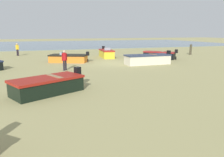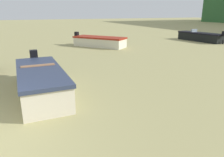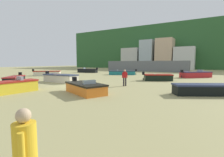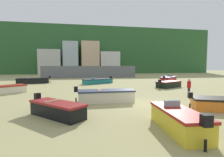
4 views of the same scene
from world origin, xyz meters
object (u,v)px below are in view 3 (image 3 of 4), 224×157
object	(u,v)px
boat_black_5	(158,77)
boat_cream_7	(61,78)
boat_red_3	(196,74)
boat_cream_6	(47,73)
boat_black_9	(212,89)
boat_orange_4	(85,88)
boat_yellow_0	(12,87)
boat_black_8	(88,71)
boat_teal_1	(122,73)
beach_walker_foreground	(25,151)
beach_walker_distant	(125,76)
boat_black_2	(15,80)

from	to	relation	value
boat_black_5	boat_cream_7	size ratio (longest dim) A/B	0.83
boat_red_3	boat_black_5	world-z (taller)	boat_red_3
boat_cream_6	boat_black_9	bearing A→B (deg)	37.58
boat_orange_4	boat_black_9	distance (m)	9.12
boat_yellow_0	boat_cream_7	bearing A→B (deg)	112.54
boat_yellow_0	boat_black_8	world-z (taller)	boat_yellow_0
boat_teal_1	beach_walker_foreground	distance (m)	28.52
boat_orange_4	beach_walker_distant	xyz separation A→B (m)	(0.91, 4.93, 0.56)
boat_teal_1	boat_black_2	size ratio (longest dim) A/B	1.49
boat_cream_6	beach_walker_distant	xyz separation A→B (m)	(17.55, -4.71, 0.53)
beach_walker_foreground	beach_walker_distant	world-z (taller)	same
boat_black_9	boat_cream_6	bearing A→B (deg)	48.33
boat_teal_1	beach_walker_foreground	size ratio (longest dim) A/B	3.15
boat_black_2	beach_walker_distant	size ratio (longest dim) A/B	2.12
boat_cream_6	boat_red_3	bearing A→B (deg)	71.87
boat_black_2	boat_cream_6	bearing A→B (deg)	-98.49
beach_walker_foreground	boat_black_9	bearing A→B (deg)	119.85
boat_red_3	beach_walker_distant	distance (m)	14.85
boat_black_5	boat_black_8	world-z (taller)	boat_black_8
boat_orange_4	boat_black_5	xyz separation A→B (m)	(2.46, 11.45, 0.02)
boat_red_3	boat_cream_7	xyz separation A→B (m)	(-13.38, -14.78, 0.01)
boat_cream_7	beach_walker_distant	bearing A→B (deg)	96.36
boat_black_8	boat_teal_1	bearing A→B (deg)	-109.40
boat_cream_7	beach_walker_distant	distance (m)	7.97
beach_walker_distant	boat_orange_4	bearing A→B (deg)	45.13
boat_cream_6	boat_black_2	bearing A→B (deg)	-4.92
boat_black_2	boat_cream_6	xyz separation A→B (m)	(-6.36, 9.17, -0.00)
boat_black_2	boat_black_9	bearing A→B (deg)	147.63
boat_black_8	boat_black_9	world-z (taller)	boat_black_8
boat_black_2	boat_black_8	distance (m)	20.58
boat_red_3	boat_orange_4	world-z (taller)	boat_red_3
boat_yellow_0	boat_orange_4	bearing A→B (deg)	34.17
boat_yellow_0	boat_black_9	world-z (taller)	boat_yellow_0
boat_black_5	boat_black_2	bearing A→B (deg)	-76.10
boat_orange_4	boat_black_9	bearing A→B (deg)	139.84
boat_yellow_0	boat_red_3	bearing A→B (deg)	67.18
boat_black_9	boat_teal_1	bearing A→B (deg)	16.40
boat_orange_4	boat_black_8	bearing A→B (deg)	-117.74
boat_cream_6	boat_cream_7	size ratio (longest dim) A/B	0.96
boat_black_2	boat_black_8	xyz separation A→B (m)	(-5.80, 19.75, 0.01)
boat_cream_7	boat_black_8	world-z (taller)	boat_cream_7
boat_cream_6	boat_black_9	xyz separation A→B (m)	(24.83, -5.62, -0.03)
boat_yellow_0	boat_black_8	xyz separation A→B (m)	(-11.21, 22.94, -0.04)
boat_teal_1	boat_cream_7	distance (m)	14.15
boat_cream_6	beach_walker_foreground	world-z (taller)	beach_walker_foreground
beach_walker_foreground	boat_orange_4	bearing A→B (deg)	166.85
boat_cream_6	beach_walker_distant	size ratio (longest dim) A/B	2.75
boat_black_2	boat_cream_7	size ratio (longest dim) A/B	0.74
boat_cream_6	boat_black_9	distance (m)	25.46
boat_yellow_0	beach_walker_foreground	size ratio (longest dim) A/B	2.41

